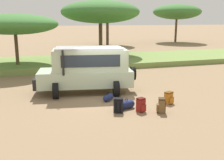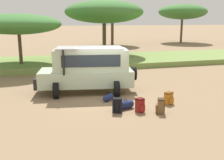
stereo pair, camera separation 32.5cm
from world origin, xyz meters
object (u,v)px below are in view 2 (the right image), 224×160
Objects in this scene: backpack_cluster_center at (117,105)px; acacia_tree_distant_right at (183,12)px; backpack_outermost at (140,105)px; acacia_tree_far_right at (112,10)px; backpack_near_rear_wheel at (169,98)px; acacia_tree_centre_back at (18,24)px; duffel_bag_soft_canvas at (108,97)px; safari_vehicle at (88,69)px; backpack_beside_front_wheel at (160,106)px; acacia_tree_right_mid at (104,12)px; duffel_bag_low_black_case at (125,105)px.

acacia_tree_distant_right is at bearing 55.71° from backpack_cluster_center.
backpack_outermost is 0.08× the size of acacia_tree_far_right.
acacia_tree_centre_back is (-7.03, 11.05, 3.23)m from backpack_near_rear_wheel.
backpack_cluster_center reaches higher than duffel_bag_soft_canvas.
safari_vehicle is 34.45m from acacia_tree_distant_right.
backpack_outermost is 0.07× the size of acacia_tree_distant_right.
backpack_near_rear_wheel is 0.07× the size of acacia_tree_distant_right.
backpack_beside_front_wheel is at bearing -26.55° from backpack_outermost.
backpack_cluster_center is 16.15m from acacia_tree_right_mid.
safari_vehicle is 2.20m from duffel_bag_soft_canvas.
acacia_tree_distant_right is (20.69, 30.33, 4.80)m from backpack_cluster_center.
acacia_tree_distant_right is (17.39, 15.10, 0.55)m from acacia_tree_right_mid.
backpack_near_rear_wheel is 2.88m from duffel_bag_soft_canvas.
backpack_cluster_center is 2.66m from backpack_near_rear_wheel.
backpack_near_rear_wheel is 1.81m from backpack_outermost.
backpack_near_rear_wheel is at bearing -57.52° from acacia_tree_centre_back.
backpack_outermost is 0.74× the size of duffel_bag_low_black_case.
duffel_bag_soft_canvas is at bearing -103.48° from acacia_tree_right_mid.
backpack_outermost is 0.09× the size of acacia_tree_centre_back.
backpack_cluster_center is at bearing -143.86° from duffel_bag_low_black_case.
duffel_bag_low_black_case is at bearing -178.05° from backpack_near_rear_wheel.
safari_vehicle is at bearing 99.25° from backpack_cluster_center.
acacia_tree_far_right is 0.95× the size of acacia_tree_distant_right.
duffel_bag_soft_canvas is (0.63, -1.78, -1.14)m from safari_vehicle.
backpack_beside_front_wheel reaches higher than backpack_near_rear_wheel.
acacia_tree_far_right is at bearing 77.93° from backpack_beside_front_wheel.
acacia_tree_far_right is (12.42, 17.45, 1.74)m from acacia_tree_centre_back.
duffel_bag_low_black_case is at bearing 36.14° from backpack_cluster_center.
backpack_cluster_center is (-1.70, 0.59, -0.01)m from backpack_beside_front_wheel.
acacia_tree_distant_right is (18.06, 29.91, 4.83)m from backpack_near_rear_wheel.
acacia_tree_far_right is at bearing 71.35° from safari_vehicle.
acacia_tree_right_mid is at bearing 71.78° from safari_vehicle.
backpack_outermost is at bearing 153.45° from backpack_beside_front_wheel.
acacia_tree_centre_back is at bearing 116.84° from backpack_beside_front_wheel.
acacia_tree_far_right is at bearing 76.35° from backpack_outermost.
acacia_tree_centre_back reaches higher than backpack_near_rear_wheel.
acacia_tree_centre_back is at bearing 114.57° from duffel_bag_soft_canvas.
backpack_near_rear_wheel is 2.15m from duffel_bag_low_black_case.
acacia_tree_distant_right is at bearing 58.88° from backpack_near_rear_wheel.
backpack_cluster_center reaches higher than backpack_outermost.
safari_vehicle reaches higher than duffel_bag_soft_canvas.
acacia_tree_distant_right is at bearing 40.97° from acacia_tree_right_mid.
backpack_cluster_center is 37.03m from acacia_tree_distant_right.
acacia_tree_right_mid reaches higher than safari_vehicle.
backpack_near_rear_wheel is (2.63, 0.43, -0.03)m from backpack_cluster_center.
acacia_tree_centre_back is 0.88× the size of acacia_tree_right_mid.
duffel_bag_soft_canvas is (0.06, 1.72, -0.15)m from backpack_cluster_center.
backpack_beside_front_wheel is 1.80m from backpack_cluster_center.
acacia_tree_centre_back is 8.63m from acacia_tree_right_mid.
acacia_tree_right_mid reaches higher than backpack_outermost.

